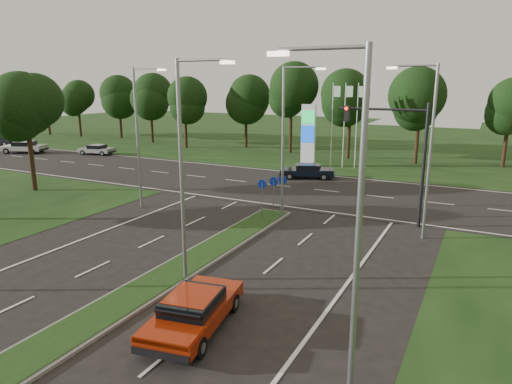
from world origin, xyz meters
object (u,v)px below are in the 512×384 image
at_px(navy_sedan, 307,171).
at_px(far_car_a, 96,149).
at_px(red_sedan, 194,310).
at_px(far_car_b, 24,147).
at_px(far_car_c, 2,140).

bearing_deg(navy_sedan, far_car_a, 65.85).
bearing_deg(navy_sedan, red_sedan, 171.06).
distance_m(navy_sedan, far_car_a, 25.99).
distance_m(far_car_a, far_car_b, 8.86).
distance_m(far_car_b, far_car_c, 8.96).
bearing_deg(navy_sedan, far_car_b, 71.59).
bearing_deg(far_car_b, far_car_c, 47.86).
bearing_deg(far_car_b, red_sedan, -142.36).
height_order(red_sedan, far_car_c, far_car_c).
bearing_deg(red_sedan, far_car_b, 139.97).
height_order(red_sedan, navy_sedan, red_sedan).
relative_size(red_sedan, far_car_a, 1.17).
relative_size(navy_sedan, far_car_c, 0.99).
bearing_deg(far_car_b, far_car_a, -92.30).
xyz_separation_m(red_sedan, navy_sedan, (-5.41, 24.74, -0.02)).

